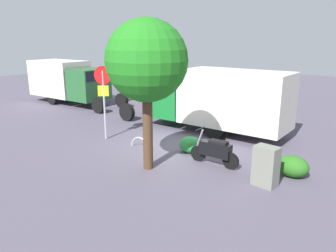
{
  "coord_description": "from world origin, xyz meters",
  "views": [
    {
      "loc": [
        -7.63,
        9.71,
        4.22
      ],
      "look_at": [
        0.08,
        0.29,
        0.9
      ],
      "focal_mm": 35.0,
      "sensor_mm": 36.0,
      "label": 1
    }
  ],
  "objects_px": {
    "box_truck_near": "(215,97)",
    "stop_sign": "(103,91)",
    "bike_rack_hoop": "(140,147)",
    "street_tree": "(147,62)",
    "box_truck_far": "(69,80)",
    "motorcycle": "(215,150)",
    "utility_cabinet": "(266,166)"
  },
  "relations": [
    {
      "from": "motorcycle",
      "to": "bike_rack_hoop",
      "type": "xyz_separation_m",
      "value": [
        3.27,
        0.29,
        -0.52
      ]
    },
    {
      "from": "street_tree",
      "to": "box_truck_near",
      "type": "bearing_deg",
      "value": -82.94
    },
    {
      "from": "box_truck_far",
      "to": "street_tree",
      "type": "bearing_deg",
      "value": -26.64
    },
    {
      "from": "motorcycle",
      "to": "stop_sign",
      "type": "xyz_separation_m",
      "value": [
        5.17,
        0.4,
        1.55
      ]
    },
    {
      "from": "stop_sign",
      "to": "motorcycle",
      "type": "bearing_deg",
      "value": -175.54
    },
    {
      "from": "motorcycle",
      "to": "utility_cabinet",
      "type": "bearing_deg",
      "value": 164.76
    },
    {
      "from": "utility_cabinet",
      "to": "bike_rack_hoop",
      "type": "height_order",
      "value": "utility_cabinet"
    },
    {
      "from": "box_truck_far",
      "to": "utility_cabinet",
      "type": "height_order",
      "value": "box_truck_far"
    },
    {
      "from": "bike_rack_hoop",
      "to": "street_tree",
      "type": "bearing_deg",
      "value": 141.69
    },
    {
      "from": "box_truck_far",
      "to": "bike_rack_hoop",
      "type": "xyz_separation_m",
      "value": [
        -9.8,
        3.6,
        -1.54
      ]
    },
    {
      "from": "box_truck_far",
      "to": "bike_rack_hoop",
      "type": "relative_size",
      "value": 8.46
    },
    {
      "from": "box_truck_near",
      "to": "utility_cabinet",
      "type": "xyz_separation_m",
      "value": [
        -4.17,
        3.98,
        -0.99
      ]
    },
    {
      "from": "stop_sign",
      "to": "utility_cabinet",
      "type": "height_order",
      "value": "stop_sign"
    },
    {
      "from": "box_truck_far",
      "to": "bike_rack_hoop",
      "type": "height_order",
      "value": "box_truck_far"
    },
    {
      "from": "box_truck_near",
      "to": "bike_rack_hoop",
      "type": "distance_m",
      "value": 4.27
    },
    {
      "from": "stop_sign",
      "to": "street_tree",
      "type": "distance_m",
      "value": 4.07
    },
    {
      "from": "stop_sign",
      "to": "street_tree",
      "type": "bearing_deg",
      "value": 161.15
    },
    {
      "from": "motorcycle",
      "to": "utility_cabinet",
      "type": "xyz_separation_m",
      "value": [
        -1.97,
        0.44,
        0.08
      ]
    },
    {
      "from": "box_truck_far",
      "to": "street_tree",
      "type": "distance_m",
      "value": 12.68
    },
    {
      "from": "box_truck_far",
      "to": "utility_cabinet",
      "type": "xyz_separation_m",
      "value": [
        -15.04,
        3.76,
        -0.94
      ]
    },
    {
      "from": "utility_cabinet",
      "to": "stop_sign",
      "type": "bearing_deg",
      "value": -0.32
    },
    {
      "from": "utility_cabinet",
      "to": "bike_rack_hoop",
      "type": "xyz_separation_m",
      "value": [
        5.24,
        -0.16,
        -0.6
      ]
    },
    {
      "from": "box_truck_near",
      "to": "box_truck_far",
      "type": "height_order",
      "value": "box_truck_near"
    },
    {
      "from": "box_truck_far",
      "to": "motorcycle",
      "type": "xyz_separation_m",
      "value": [
        -13.07,
        3.31,
        -1.02
      ]
    },
    {
      "from": "motorcycle",
      "to": "street_tree",
      "type": "bearing_deg",
      "value": 43.76
    },
    {
      "from": "box_truck_near",
      "to": "street_tree",
      "type": "distance_m",
      "value": 5.55
    },
    {
      "from": "box_truck_far",
      "to": "box_truck_near",
      "type": "bearing_deg",
      "value": -2.19
    },
    {
      "from": "box_truck_far",
      "to": "motorcycle",
      "type": "distance_m",
      "value": 13.52
    },
    {
      "from": "box_truck_near",
      "to": "stop_sign",
      "type": "xyz_separation_m",
      "value": [
        2.97,
        3.94,
        0.48
      ]
    },
    {
      "from": "street_tree",
      "to": "bike_rack_hoop",
      "type": "xyz_separation_m",
      "value": [
        1.71,
        -1.35,
        -3.5
      ]
    },
    {
      "from": "box_truck_near",
      "to": "utility_cabinet",
      "type": "bearing_deg",
      "value": 134.1
    },
    {
      "from": "box_truck_near",
      "to": "stop_sign",
      "type": "relative_size",
      "value": 2.73
    }
  ]
}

